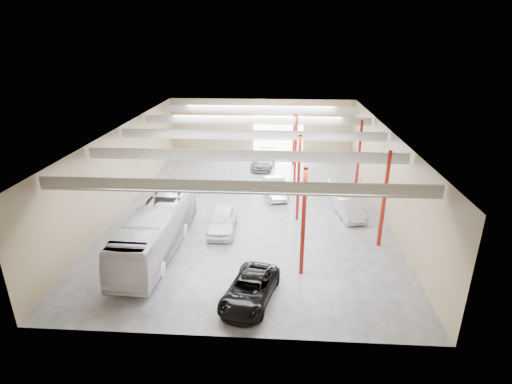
# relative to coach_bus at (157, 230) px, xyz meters

# --- Properties ---
(depot_shell) EXTENTS (22.12, 32.12, 7.06)m
(depot_shell) POSITION_rel_coach_bus_xyz_m (6.15, 8.24, 3.35)
(depot_shell) COLOR #46474C
(depot_shell) RESTS_ON ground
(coach_bus) EXTENTS (3.11, 11.73, 3.24)m
(coach_bus) POSITION_rel_coach_bus_xyz_m (0.00, 0.00, 0.00)
(coach_bus) COLOR silver
(coach_bus) RESTS_ON ground
(black_sedan) EXTENTS (3.58, 5.65, 1.45)m
(black_sedan) POSITION_rel_coach_bus_xyz_m (6.81, -5.24, -0.89)
(black_sedan) COLOR black
(black_sedan) RESTS_ON ground
(car_row_a) EXTENTS (2.12, 5.07, 1.71)m
(car_row_a) POSITION_rel_coach_bus_xyz_m (4.01, 3.35, -0.76)
(car_row_a) COLOR white
(car_row_a) RESTS_ON ground
(car_row_b) EXTENTS (2.63, 5.16, 1.62)m
(car_row_b) POSITION_rel_coach_bus_xyz_m (7.93, 10.77, -0.81)
(car_row_b) COLOR #B5B6BA
(car_row_b) RESTS_ON ground
(car_row_c) EXTENTS (2.90, 5.88, 1.64)m
(car_row_c) POSITION_rel_coach_bus_xyz_m (6.45, 19.51, -0.80)
(car_row_c) COLOR slate
(car_row_c) RESTS_ON ground
(car_right_near) EXTENTS (2.32, 4.66, 1.47)m
(car_right_near) POSITION_rel_coach_bus_xyz_m (14.07, 6.52, -0.89)
(car_right_near) COLOR #B0B0B5
(car_right_near) RESTS_ON ground
(car_right_far) EXTENTS (2.04, 4.18, 1.37)m
(car_right_far) POSITION_rel_coach_bus_xyz_m (14.02, 11.72, -0.94)
(car_right_far) COLOR silver
(car_right_far) RESTS_ON ground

